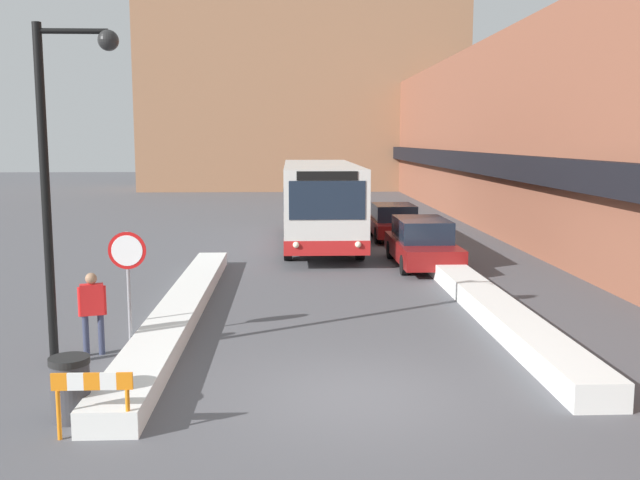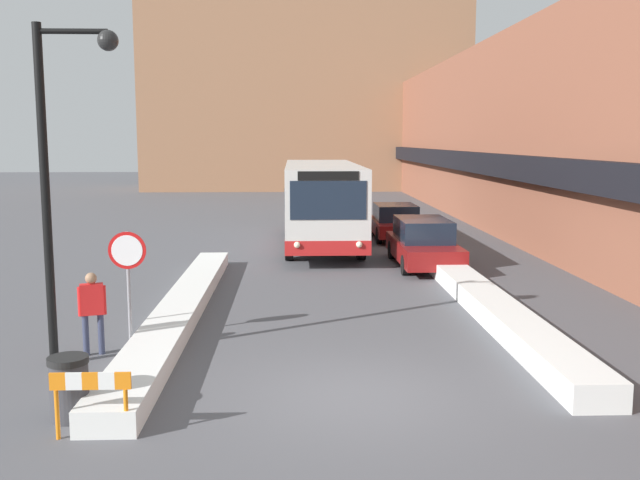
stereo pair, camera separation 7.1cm
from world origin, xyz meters
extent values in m
plane|color=#515156|center=(0.00, 0.00, 0.00)|extent=(160.00, 160.00, 0.00)
cube|color=brown|center=(10.00, 24.00, 4.22)|extent=(5.00, 60.00, 8.45)
cube|color=black|center=(7.25, 24.00, 3.05)|extent=(0.50, 60.00, 0.90)
cube|color=#996B4C|center=(0.00, 48.79, 8.07)|extent=(26.00, 8.00, 16.14)
cube|color=silver|center=(-3.60, 5.38, 0.20)|extent=(0.90, 13.85, 0.39)
cube|color=silver|center=(3.60, 7.19, 0.24)|extent=(0.90, 16.25, 0.47)
cube|color=silver|center=(0.08, 16.43, 1.82)|extent=(2.69, 10.97, 2.66)
cube|color=red|center=(0.08, 16.43, 0.72)|extent=(2.71, 10.99, 0.47)
cube|color=#192333|center=(0.08, 16.43, 2.19)|extent=(2.71, 10.09, 0.73)
cube|color=#192333|center=(0.08, 10.93, 2.22)|extent=(2.36, 0.03, 1.20)
cube|color=black|center=(0.08, 10.93, 2.97)|extent=(1.88, 0.03, 0.28)
sphere|color=#F2EAC6|center=(-0.88, 10.92, 0.84)|extent=(0.20, 0.20, 0.20)
sphere|color=#F2EAC6|center=(1.05, 10.92, 0.84)|extent=(0.20, 0.20, 0.20)
cylinder|color=black|center=(-1.14, 13.03, 0.57)|extent=(0.28, 1.14, 1.14)
cylinder|color=black|center=(1.31, 13.03, 0.57)|extent=(0.28, 1.14, 1.14)
cylinder|color=black|center=(-1.14, 19.83, 0.57)|extent=(0.28, 1.14, 1.14)
cylinder|color=black|center=(1.31, 19.83, 0.57)|extent=(0.28, 1.14, 1.14)
cube|color=maroon|center=(3.20, 11.70, 0.55)|extent=(1.80, 4.86, 0.60)
cube|color=#192333|center=(3.20, 11.82, 1.19)|extent=(1.58, 2.67, 0.69)
cylinder|color=black|center=(4.02, 10.19, 0.31)|extent=(0.20, 0.61, 0.61)
cylinder|color=black|center=(2.38, 10.19, 0.31)|extent=(0.20, 0.61, 0.61)
cylinder|color=black|center=(4.02, 13.21, 0.31)|extent=(0.20, 0.61, 0.61)
cylinder|color=black|center=(2.38, 13.21, 0.31)|extent=(0.20, 0.61, 0.61)
cube|color=maroon|center=(3.20, 18.01, 0.53)|extent=(1.84, 4.20, 0.52)
cube|color=#192333|center=(3.20, 18.12, 1.11)|extent=(1.62, 2.31, 0.64)
cylinder|color=black|center=(4.04, 16.71, 0.33)|extent=(0.20, 0.67, 0.67)
cylinder|color=black|center=(2.36, 16.71, 0.33)|extent=(0.20, 0.67, 0.67)
cylinder|color=black|center=(4.04, 19.32, 0.33)|extent=(0.20, 0.67, 0.67)
cylinder|color=black|center=(2.36, 19.32, 0.33)|extent=(0.20, 0.67, 0.67)
cylinder|color=gray|center=(-4.34, 3.41, 1.12)|extent=(0.07, 0.07, 2.24)
cylinder|color=red|center=(-4.34, 3.39, 1.86)|extent=(0.76, 0.03, 0.76)
cylinder|color=white|center=(-4.34, 3.38, 1.86)|extent=(0.62, 0.01, 0.62)
cylinder|color=black|center=(-5.36, 1.82, 3.03)|extent=(0.16, 0.16, 6.06)
cylinder|color=black|center=(-4.76, 1.82, 5.91)|extent=(1.20, 0.10, 0.10)
sphere|color=black|center=(-4.16, 1.82, 5.76)|extent=(0.36, 0.36, 0.36)
cylinder|color=#333851|center=(-4.94, 2.37, 0.39)|extent=(0.12, 0.12, 0.79)
cylinder|color=#333851|center=(-4.67, 2.45, 0.39)|extent=(0.12, 0.12, 0.79)
cube|color=red|center=(-4.81, 2.41, 1.08)|extent=(0.46, 0.31, 0.59)
sphere|color=#9E7556|center=(-4.81, 2.41, 1.48)|extent=(0.22, 0.22, 0.22)
cylinder|color=red|center=(-5.01, 2.35, 1.05)|extent=(0.09, 0.09, 0.56)
cylinder|color=red|center=(-4.60, 2.47, 1.05)|extent=(0.09, 0.09, 0.56)
cylinder|color=#38383D|center=(-4.27, -0.79, 0.42)|extent=(0.56, 0.56, 0.85)
cylinder|color=black|center=(-4.27, -0.79, 0.90)|extent=(0.59, 0.59, 0.10)
cylinder|color=orange|center=(-4.23, -1.48, 0.35)|extent=(0.06, 0.06, 0.70)
cylinder|color=orange|center=(-3.29, -1.48, 0.35)|extent=(0.06, 0.06, 0.70)
cube|color=orange|center=(-4.20, -1.48, 0.82)|extent=(0.22, 0.04, 0.24)
cube|color=white|center=(-3.98, -1.48, 0.82)|extent=(0.22, 0.04, 0.24)
cube|color=orange|center=(-3.76, -1.48, 0.82)|extent=(0.22, 0.04, 0.24)
cube|color=white|center=(-3.54, -1.48, 0.82)|extent=(0.22, 0.04, 0.24)
cube|color=orange|center=(-3.32, -1.48, 0.82)|extent=(0.22, 0.04, 0.24)
camera|label=1|loc=(-1.05, -10.90, 4.07)|focal=40.00mm
camera|label=2|loc=(-0.98, -10.90, 4.07)|focal=40.00mm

